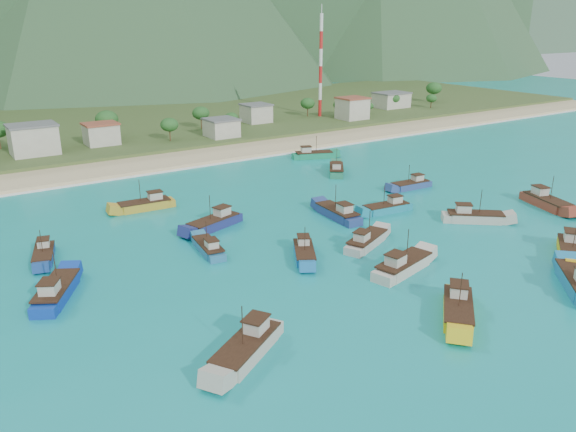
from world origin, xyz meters
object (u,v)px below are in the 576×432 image
boat_5 (411,185)px  boat_17 (247,348)px  boat_24 (56,292)px  boat_13 (304,253)px  boat_22 (313,155)px  boat_8 (387,208)px  boat_6 (367,242)px  boat_29 (336,170)px  boat_12 (209,249)px  radio_tower (321,66)px  boat_25 (403,266)px  boat_11 (214,223)px  boat_9 (338,214)px  boat_7 (546,203)px  boat_19 (571,251)px  boat_14 (458,310)px  boat_4 (146,205)px  boat_0 (474,218)px  boat_26 (44,255)px

boat_5 → boat_17: boat_17 is taller
boat_24 → boat_13: bearing=18.2°
boat_22 → boat_8: bearing=2.8°
boat_6 → boat_29: size_ratio=1.05×
boat_12 → boat_13: boat_13 is taller
radio_tower → boat_13: (-78.02, -100.50, -18.83)m
boat_6 → boat_25: bearing=-35.5°
boat_12 → boat_11: bearing=66.2°
radio_tower → boat_9: (-62.15, -88.92, -18.65)m
boat_5 → boat_7: 27.41m
boat_9 → boat_22: (24.60, 41.56, -0.04)m
boat_9 → boat_19: size_ratio=0.99×
boat_14 → radio_tower: bearing=-71.4°
boat_7 → boat_13: boat_7 is taller
boat_6 → boat_12: (-22.70, 11.97, -0.13)m
boat_24 → boat_22: bearing=60.9°
boat_7 → boat_19: bearing=58.7°
boat_4 → boat_29: boat_4 is taller
boat_0 → boat_24: (-70.63, 11.07, 0.03)m
boat_7 → boat_11: (-60.09, 25.80, -0.07)m
boat_6 → boat_19: bearing=24.6°
boat_0 → boat_17: bearing=-35.7°
boat_4 → boat_13: (12.25, -36.46, -0.15)m
boat_12 → radio_tower: bearing=52.8°
boat_6 → boat_17: boat_17 is taller
boat_8 → boat_17: boat_17 is taller
boat_0 → boat_7: bearing=123.0°
boat_0 → boat_25: bearing=-32.6°
boat_8 → boat_19: bearing=-158.2°
boat_14 → boat_17: (-26.22, 6.99, 0.04)m
boat_0 → radio_tower: bearing=-162.7°
boat_17 → boat_29: 79.68m
boat_0 → boat_12: bearing=-67.1°
boat_17 → boat_26: bearing=-13.9°
boat_5 → boat_22: boat_22 is taller
boat_5 → boat_7: size_ratio=0.81×
boat_8 → boat_13: bearing=115.6°
boat_17 → boat_5: bearing=-91.3°
boat_6 → boat_9: size_ratio=0.95×
boat_5 → boat_29: 19.99m
boat_13 → boat_26: bearing=-2.1°
boat_12 → boat_26: bearing=160.0°
boat_0 → boat_17: boat_17 is taller
boat_4 → boat_17: (-8.66, -55.15, 0.07)m
radio_tower → boat_29: (-42.18, -63.25, -18.72)m
radio_tower → boat_11: (-83.74, -80.82, -18.65)m
boat_5 → boat_12: (-53.00, -7.97, -0.06)m
boat_17 → boat_12: bearing=-49.8°
boat_4 → boat_26: boat_4 is taller
boat_4 → boat_7: boat_7 is taller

